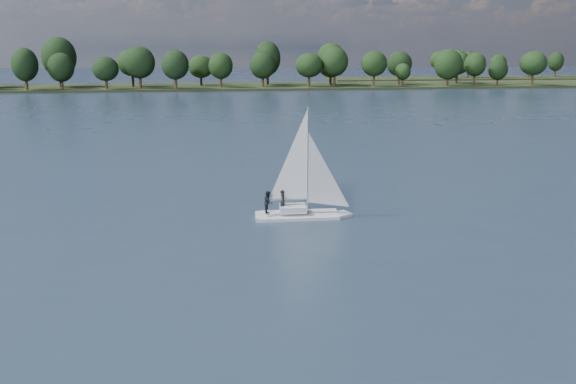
% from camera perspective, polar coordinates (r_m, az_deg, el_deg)
% --- Properties ---
extents(ground, '(700.00, 700.00, 0.00)m').
position_cam_1_polar(ground, '(119.60, -3.71, 6.06)').
color(ground, '#233342').
rests_on(ground, ground).
extents(far_shore, '(660.00, 40.00, 1.50)m').
position_cam_1_polar(far_shore, '(231.02, -6.06, 9.21)').
color(far_shore, black).
rests_on(far_shore, ground).
extents(far_shore_back, '(220.00, 30.00, 1.40)m').
position_cam_1_polar(far_shore_back, '(326.36, 23.25, 9.27)').
color(far_shore_back, black).
rests_on(far_shore_back, ground).
extents(sailboat, '(7.35, 2.19, 9.61)m').
position_cam_1_polar(sailboat, '(52.35, 0.92, 0.48)').
color(sailboat, silver).
rests_on(sailboat, ground).
extents(treeline, '(562.91, 73.47, 18.53)m').
position_cam_1_polar(treeline, '(226.46, -7.35, 11.17)').
color(treeline, black).
rests_on(treeline, ground).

